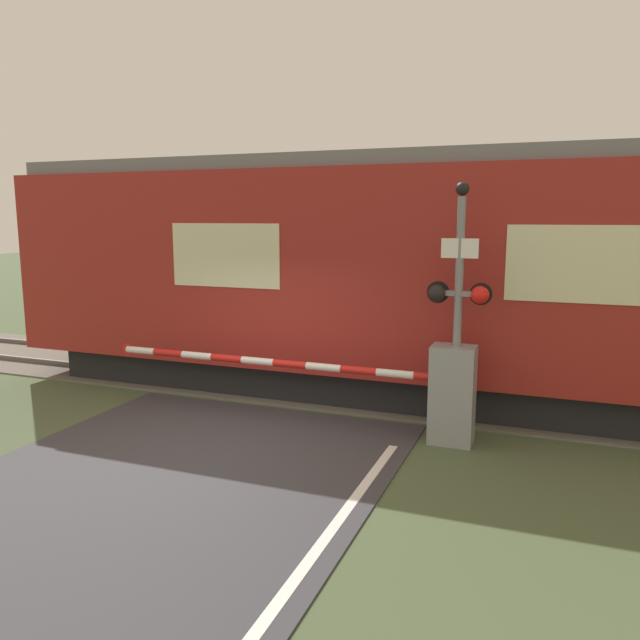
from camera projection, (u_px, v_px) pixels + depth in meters
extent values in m
plane|color=#475638|center=(213.00, 451.00, 8.41)|extent=(80.00, 80.00, 0.00)
cube|color=#666056|center=(314.00, 382.00, 11.82)|extent=(36.00, 3.20, 0.03)
cube|color=#595451|center=(300.00, 389.00, 11.15)|extent=(36.00, 0.08, 0.10)
cube|color=#595451|center=(328.00, 370.00, 12.48)|extent=(36.00, 0.08, 0.10)
cube|color=black|center=(570.00, 391.00, 10.18)|extent=(18.28, 2.68, 0.60)
cube|color=maroon|center=(578.00, 273.00, 9.86)|extent=(19.87, 3.15, 3.29)
cube|color=slate|center=(586.00, 158.00, 9.57)|extent=(19.48, 2.90, 0.24)
cube|color=beige|center=(582.00, 264.00, 8.36)|extent=(1.99, 0.02, 1.05)
cube|color=beige|center=(225.00, 255.00, 10.30)|extent=(1.99, 0.02, 1.05)
cube|color=gray|center=(452.00, 395.00, 8.61)|extent=(0.60, 0.44, 1.38)
cylinder|color=gray|center=(453.00, 379.00, 8.57)|extent=(0.16, 0.16, 0.18)
cylinder|color=red|center=(433.00, 377.00, 8.67)|extent=(0.54, 0.11, 0.11)
cylinder|color=white|center=(395.00, 374.00, 8.86)|extent=(0.54, 0.11, 0.11)
cylinder|color=red|center=(359.00, 370.00, 9.05)|extent=(0.54, 0.11, 0.11)
cylinder|color=white|center=(324.00, 367.00, 9.25)|extent=(0.54, 0.11, 0.11)
cylinder|color=red|center=(290.00, 364.00, 9.44)|extent=(0.54, 0.11, 0.11)
cylinder|color=white|center=(258.00, 361.00, 9.63)|extent=(0.54, 0.11, 0.11)
cylinder|color=red|center=(227.00, 358.00, 9.82)|extent=(0.54, 0.11, 0.11)
cylinder|color=white|center=(197.00, 356.00, 10.02)|extent=(0.54, 0.11, 0.11)
cylinder|color=red|center=(169.00, 353.00, 10.21)|extent=(0.54, 0.11, 0.11)
cylinder|color=white|center=(141.00, 350.00, 10.40)|extent=(0.54, 0.11, 0.11)
cylinder|color=red|center=(128.00, 349.00, 10.50)|extent=(0.20, 0.02, 0.20)
cylinder|color=gray|center=(457.00, 323.00, 8.48)|extent=(0.11, 0.11, 3.39)
cube|color=gray|center=(459.00, 293.00, 8.41)|extent=(0.70, 0.07, 0.07)
sphere|color=black|center=(437.00, 293.00, 8.46)|extent=(0.24, 0.24, 0.24)
sphere|color=red|center=(480.00, 295.00, 8.26)|extent=(0.24, 0.24, 0.24)
cylinder|color=black|center=(438.00, 292.00, 8.57)|extent=(0.30, 0.06, 0.30)
cylinder|color=black|center=(481.00, 294.00, 8.36)|extent=(0.30, 0.06, 0.30)
cube|color=white|center=(460.00, 248.00, 8.27)|extent=(0.49, 0.02, 0.26)
sphere|color=black|center=(462.00, 189.00, 8.18)|extent=(0.18, 0.18, 0.18)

